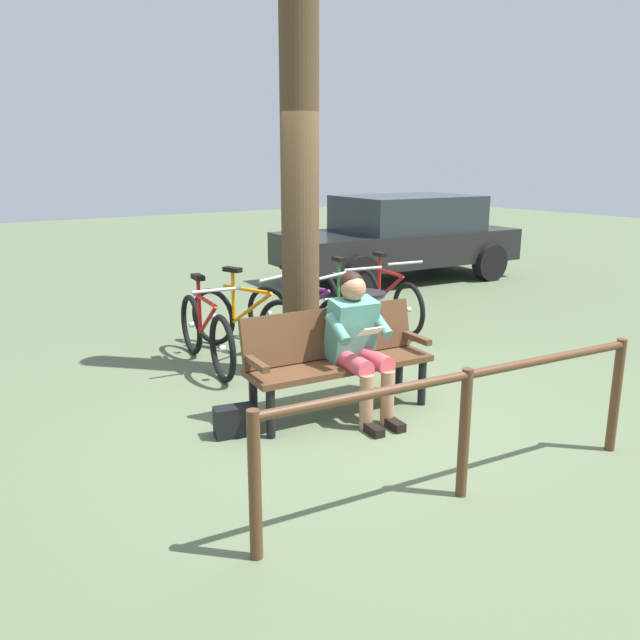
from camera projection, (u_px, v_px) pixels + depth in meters
name	position (u px, v px, depth m)	size (l,w,h in m)	color
ground_plane	(366.00, 415.00, 5.34)	(40.00, 40.00, 0.00)	#566647
bench	(336.00, 353.00, 5.34)	(1.65, 0.66, 0.87)	#51331E
person_reading	(358.00, 338.00, 5.22)	(0.52, 0.80, 1.20)	#4C8C7A
handbag	(234.00, 421.00, 4.93)	(0.30, 0.14, 0.24)	black
tree_trunk	(300.00, 166.00, 5.90)	(0.36, 0.36, 4.04)	#4C3823
litter_bin	(366.00, 326.00, 6.73)	(0.40, 0.40, 0.74)	slate
bicycle_green	(386.00, 299.00, 8.11)	(0.48, 1.67, 0.94)	black
bicycle_blue	(345.00, 306.00, 7.71)	(0.48, 1.67, 0.94)	black
bicycle_black	(303.00, 317.00, 7.16)	(0.64, 1.62, 0.94)	black
bicycle_purple	(246.00, 320.00, 7.03)	(0.68, 1.60, 0.94)	black
bicycle_red	(206.00, 333.00, 6.53)	(0.48, 1.67, 0.94)	black
railing_fence	(466.00, 410.00, 3.93)	(2.86, 0.43, 0.85)	#51331E
parked_car	(400.00, 236.00, 11.27)	(4.36, 2.34, 1.47)	black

